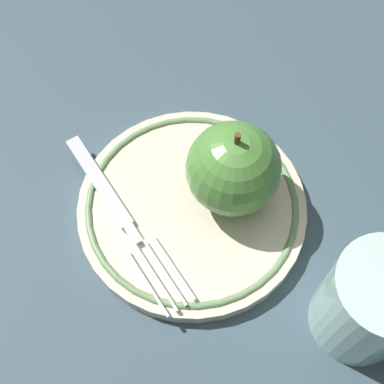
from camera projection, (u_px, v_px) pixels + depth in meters
The scene contains 5 objects.
ground_plane at pixel (218, 214), 0.46m from camera, with size 2.00×2.00×0.00m, color #3A505C.
plate at pixel (192, 208), 0.46m from camera, with size 0.19×0.19×0.02m.
apple_red_whole at pixel (233, 169), 0.42m from camera, with size 0.08×0.08×0.09m.
fork at pixel (119, 212), 0.44m from camera, with size 0.04×0.18×0.00m.
drinking_glass at pixel (371, 304), 0.38m from camera, with size 0.07×0.07×0.09m, color silver.
Camera 1 is at (-0.11, -0.17, 0.42)m, focal length 50.00 mm.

